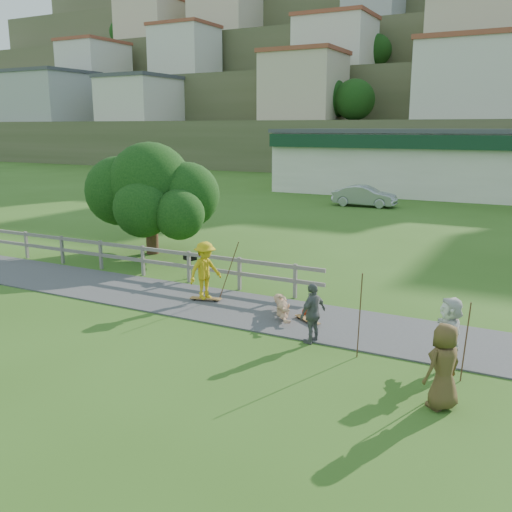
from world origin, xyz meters
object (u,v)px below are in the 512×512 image
at_px(skater_rider, 205,274).
at_px(bbq, 190,266).
at_px(skater_fallen, 283,307).
at_px(spectator_c, 444,367).
at_px(tree, 151,204).
at_px(car_silver, 364,196).
at_px(spectator_d, 449,334).
at_px(spectator_b, 313,313).

distance_m(skater_rider, bbq, 2.92).
height_order(skater_rider, skater_fallen, skater_rider).
distance_m(spectator_c, tree, 15.84).
xyz_separation_m(skater_rider, car_silver, (-2.22, 23.22, -0.19)).
distance_m(skater_rider, skater_fallen, 2.81).
height_order(spectator_d, tree, tree).
xyz_separation_m(spectator_c, bbq, (-9.67, 5.72, -0.40)).
distance_m(spectator_c, spectator_d, 1.85).
bearing_deg(skater_fallen, spectator_b, -74.38).
bearing_deg(bbq, skater_fallen, -6.92).
bearing_deg(skater_fallen, bbq, 122.53).
distance_m(skater_fallen, car_silver, 23.99).
xyz_separation_m(spectator_c, spectator_d, (-0.20, 1.84, 0.00)).
xyz_separation_m(spectator_b, bbq, (-6.20, 3.73, -0.32)).
height_order(skater_fallen, car_silver, car_silver).
height_order(spectator_b, spectator_c, spectator_c).
distance_m(spectator_b, car_silver, 25.67).
bearing_deg(bbq, spectator_c, -11.13).
bearing_deg(spectator_d, skater_fallen, -119.19).
xyz_separation_m(skater_rider, spectator_c, (7.68, -3.63, -0.05)).
xyz_separation_m(car_silver, tree, (-3.49, -18.49, 1.42)).
height_order(spectator_b, tree, tree).
relative_size(spectator_b, spectator_c, 0.91).
bearing_deg(tree, spectator_b, -32.68).
relative_size(spectator_d, car_silver, 0.40).
bearing_deg(spectator_c, tree, -88.68).
relative_size(skater_rider, spectator_b, 1.16).
height_order(skater_rider, bbq, skater_rider).
distance_m(spectator_b, spectator_d, 3.27).
bearing_deg(spectator_b, spectator_d, 104.54).
bearing_deg(bbq, car_silver, 110.11).
bearing_deg(spectator_c, bbq, -87.34).
relative_size(skater_fallen, tree, 0.32).
bearing_deg(spectator_b, bbq, -103.89).
relative_size(tree, bbq, 6.26).
height_order(spectator_c, tree, tree).
height_order(spectator_b, spectator_d, spectator_d).
height_order(skater_fallen, tree, tree).
bearing_deg(bbq, tree, 164.21).
xyz_separation_m(skater_fallen, spectator_d, (4.73, -1.53, 0.52)).
bearing_deg(skater_fallen, spectator_c, -65.41).
xyz_separation_m(spectator_b, car_silver, (-6.43, 24.85, -0.07)).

